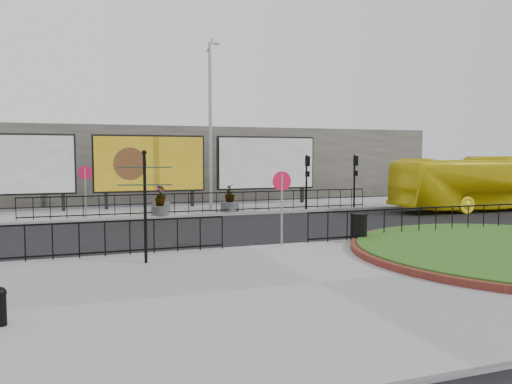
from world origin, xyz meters
name	(u,v)px	position (x,y,z in m)	size (l,w,h in m)	color
ground	(249,249)	(0.00, 0.00, 0.00)	(90.00, 90.00, 0.00)	black
pavement_near	(317,285)	(0.00, -5.00, 0.06)	(30.00, 10.00, 0.12)	gray
pavement_far	(180,210)	(0.00, 12.00, 0.06)	(44.00, 6.00, 0.12)	gray
railing_near_left	(53,241)	(-6.00, -0.30, 0.67)	(10.00, 0.10, 1.10)	black
railing_near_right	(419,222)	(6.50, -0.30, 0.67)	(9.00, 0.10, 1.10)	black
railing_far	(210,203)	(1.00, 9.30, 0.67)	(18.00, 0.10, 1.10)	black
speed_sign_far	(85,180)	(-5.00, 9.40, 1.92)	(0.64, 0.07, 2.47)	gray
speed_sign_near	(282,192)	(1.00, -0.40, 1.92)	(0.64, 0.07, 2.47)	gray
billboard_left	(12,165)	(-8.50, 12.97, 2.60)	(6.20, 0.31, 4.10)	black
billboard_mid	(150,164)	(-1.50, 12.97, 2.60)	(6.20, 0.31, 4.10)	black
billboard_right	(266,163)	(5.50, 12.97, 2.60)	(6.20, 0.31, 4.10)	black
lamp_post	(210,123)	(1.51, 11.00, 4.83)	(0.74, 0.18, 9.23)	gray
signal_pole_a	(307,173)	(6.50, 9.34, 2.10)	(0.22, 0.26, 3.00)	black
signal_pole_b	(355,173)	(9.50, 9.34, 2.10)	(0.22, 0.26, 3.00)	black
building_backdrop	(154,163)	(0.00, 22.00, 2.50)	(40.00, 10.00, 5.00)	slate
fingerpost_sign	(145,195)	(-3.54, -1.49, 2.01)	(1.47, 0.55, 3.14)	black
bollard	(0,304)	(-6.59, -5.83, 0.50)	(0.23, 0.23, 0.70)	black
litter_bin	(359,228)	(3.78, -0.60, 0.62)	(0.60, 0.60, 1.00)	black
bus	(483,183)	(16.09, 6.63, 1.51)	(2.54, 10.86, 3.03)	yellow
planter_a	(160,204)	(-1.50, 9.40, 0.65)	(0.88, 0.88, 1.41)	#4C4C4F
planter_b	(161,202)	(-1.20, 11.00, 0.60)	(0.95, 0.95, 1.39)	#4C4C4F
planter_c	(230,202)	(2.21, 9.73, 0.64)	(0.97, 0.97, 1.46)	#4C4C4F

